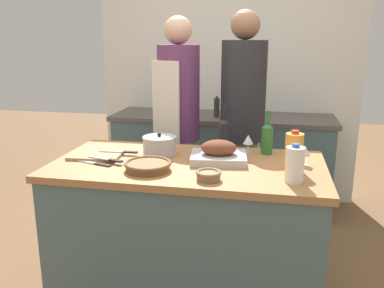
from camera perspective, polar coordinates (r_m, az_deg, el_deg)
name	(u,v)px	position (r m, az deg, el deg)	size (l,w,h in m)	color
kitchen_island	(188,235)	(2.51, -0.55, -12.63)	(1.56, 0.80, 0.92)	#4C666B
back_counter	(221,161)	(3.95, 4.15, -2.42)	(2.08, 0.60, 0.90)	#4C666B
back_wall	(227,73)	(4.14, 4.99, 9.94)	(2.58, 0.10, 2.55)	silver
roasting_pan	(219,153)	(2.35, 3.75, -1.32)	(0.35, 0.29, 0.13)	#BCBCC1
wicker_basket	(148,166)	(2.21, -6.21, -3.03)	(0.26, 0.26, 0.05)	brown
cutting_board	(95,156)	(2.51, -13.43, -1.65)	(0.31, 0.20, 0.02)	#AD7F51
stock_pot	(160,146)	(2.49, -4.58, -0.21)	(0.21, 0.21, 0.14)	#B7B7BC
mixing_bowl	(209,175)	(2.05, 2.35, -4.38)	(0.13, 0.13, 0.05)	#846647
juice_jug	(294,152)	(2.24, 14.11, -1.11)	(0.10, 0.10, 0.22)	orange
milk_jug	(295,164)	(2.07, 14.22, -2.80)	(0.09, 0.09, 0.20)	white
wine_bottle_green	(267,137)	(2.54, 10.49, 0.97)	(0.07, 0.07, 0.27)	#28662D
wine_bottle_dark	(224,133)	(2.57, 4.49, 1.51)	(0.07, 0.07, 0.29)	black
wine_glass_left	(248,140)	(2.55, 7.90, 0.56)	(0.06, 0.06, 0.11)	silver
wine_glass_right	(305,151)	(2.36, 15.53, -0.99)	(0.06, 0.06, 0.12)	silver
knife_chef	(92,163)	(2.40, -13.84, -2.58)	(0.28, 0.12, 0.01)	#B7B7BC
knife_paring	(107,159)	(2.39, -11.88, -2.08)	(0.23, 0.09, 0.01)	#B7B7BC
knife_bread	(120,152)	(2.52, -10.04, -1.06)	(0.24, 0.04, 0.01)	#B7B7BC
condiment_bottle_tall	(217,108)	(3.73, 3.49, 5.10)	(0.05, 0.05, 0.19)	#332D28
condiment_bottle_short	(233,109)	(3.66, 5.74, 4.89)	(0.06, 0.06, 0.20)	#234C28
person_cook_aproned	(179,121)	(3.12, -1.91, 3.19)	(0.34, 0.35, 1.77)	beige
person_cook_guest	(242,121)	(3.07, 7.09, 3.27)	(0.33, 0.33, 1.81)	beige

